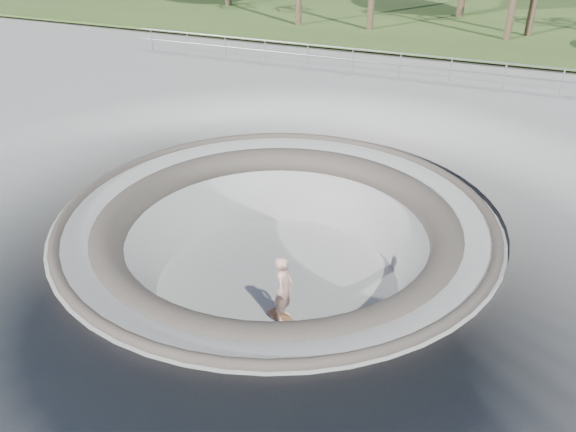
% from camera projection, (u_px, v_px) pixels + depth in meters
% --- Properties ---
extents(ground, '(180.00, 180.00, 0.00)m').
position_uv_depth(ground, '(277.00, 213.00, 13.29)').
color(ground, '#A2A29D').
rests_on(ground, ground).
extents(skate_bowl, '(14.00, 14.00, 4.10)m').
position_uv_depth(skate_bowl, '(278.00, 276.00, 14.19)').
color(skate_bowl, '#A2A29D').
rests_on(skate_bowl, ground).
extents(grass_strip, '(180.00, 36.00, 0.12)m').
position_uv_depth(grass_strip, '(472.00, 0.00, 40.37)').
color(grass_strip, '#384F1F').
rests_on(grass_strip, ground).
extents(distant_hills, '(103.20, 45.00, 28.60)m').
position_uv_depth(distant_hills, '(526.00, 42.00, 61.14)').
color(distant_hills, brown).
rests_on(distant_hills, ground).
extents(safety_railing, '(25.00, 0.06, 1.03)m').
position_uv_depth(safety_railing, '(400.00, 65.00, 22.55)').
color(safety_railing, '#999CA2').
rests_on(safety_railing, ground).
extents(skateboard, '(0.90, 0.55, 0.09)m').
position_uv_depth(skateboard, '(284.00, 319.00, 12.74)').
color(skateboard, olive).
rests_on(skateboard, ground).
extents(skater, '(0.47, 0.64, 1.64)m').
position_uv_depth(skater, '(284.00, 289.00, 12.33)').
color(skater, '#DCA38E').
rests_on(skater, skateboard).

